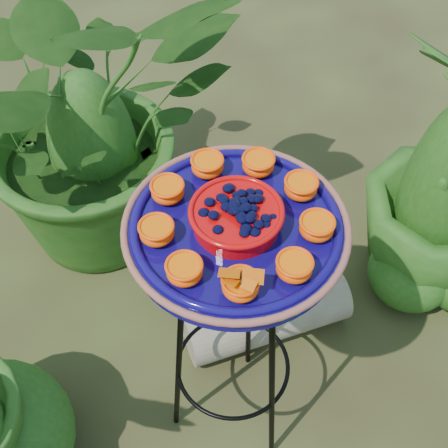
{
  "coord_description": "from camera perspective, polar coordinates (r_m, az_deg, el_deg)",
  "views": [
    {
      "loc": [
        0.07,
        -0.72,
        1.77
      ],
      "look_at": [
        -0.05,
        -0.0,
        0.88
      ],
      "focal_mm": 50.0,
      "sensor_mm": 36.0,
      "label": 1
    }
  ],
  "objects": [
    {
      "name": "feeder_dish",
      "position": [
        1.18,
        1.11,
        -0.17
      ],
      "size": [
        0.47,
        0.47,
        0.1
      ],
      "rotation": [
        0.0,
        0.0,
        -0.15
      ],
      "color": "#0E0756",
      "rests_on": "tripod_stand"
    },
    {
      "name": "shrub_back_left",
      "position": [
        1.98,
        -12.46,
        9.61
      ],
      "size": [
        1.19,
        1.16,
        1.01
      ],
      "primitive_type": "imported",
      "rotation": [
        0.0,
        0.0,
        0.58
      ],
      "color": "#1D4913",
      "rests_on": "ground"
    },
    {
      "name": "driftwood_log",
      "position": [
        1.97,
        3.89,
        -8.33
      ],
      "size": [
        0.53,
        0.4,
        0.17
      ],
      "primitive_type": "cylinder",
      "rotation": [
        0.0,
        1.57,
        0.51
      ],
      "color": "gray",
      "rests_on": "ground"
    },
    {
      "name": "ground_plane",
      "position": [
        1.91,
        1.49,
        -17.09
      ],
      "size": [
        20.0,
        20.0,
        0.0
      ],
      "primitive_type": "plane",
      "color": "black",
      "rests_on": "ground"
    },
    {
      "name": "tripod_stand",
      "position": [
        1.47,
        0.9,
        -9.06
      ],
      "size": [
        0.34,
        0.34,
        0.82
      ],
      "rotation": [
        0.0,
        0.0,
        -0.15
      ],
      "color": "black",
      "rests_on": "ground"
    }
  ]
}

